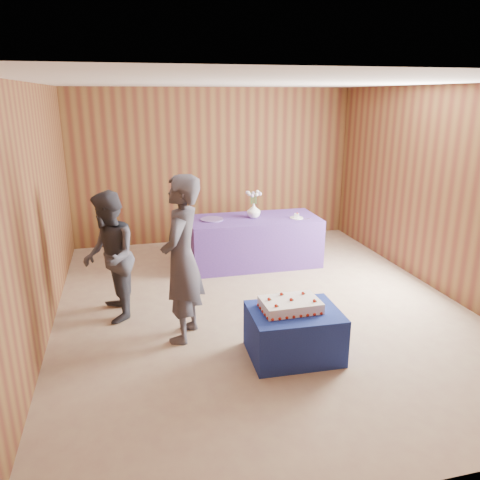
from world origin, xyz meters
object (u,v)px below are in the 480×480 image
object	(u,v)px
vase	(254,211)
guest_left	(182,260)
sheet_cake	(290,305)
guest_right	(109,257)
cake_table	(294,333)
serving_table	(254,241)

from	to	relation	value
vase	guest_left	xyz separation A→B (m)	(-1.38, -2.11, 0.05)
sheet_cake	guest_right	size ratio (longest dim) A/B	0.40
sheet_cake	vase	bearing A→B (deg)	81.16
guest_left	vase	bearing A→B (deg)	170.95
cake_table	serving_table	world-z (taller)	serving_table
cake_table	guest_right	distance (m)	2.29
guest_left	guest_right	world-z (taller)	guest_left
cake_table	guest_left	size ratio (longest dim) A/B	0.50
sheet_cake	guest_right	world-z (taller)	guest_right
cake_table	vase	world-z (taller)	vase
serving_table	sheet_cake	size ratio (longest dim) A/B	3.26
guest_right	sheet_cake	bearing A→B (deg)	48.31
cake_table	sheet_cake	distance (m)	0.31
cake_table	guest_left	world-z (taller)	guest_left
serving_table	sheet_cake	bearing A→B (deg)	-97.29
cake_table	guest_left	distance (m)	1.39
cake_table	vase	bearing A→B (deg)	84.96
serving_table	sheet_cake	world-z (taller)	serving_table
serving_table	guest_right	world-z (taller)	guest_right
vase	guest_right	xyz separation A→B (m)	(-2.14, -1.44, -0.09)
serving_table	vase	bearing A→B (deg)	86.05
sheet_cake	vase	xyz separation A→B (m)	(0.38, 2.73, 0.31)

